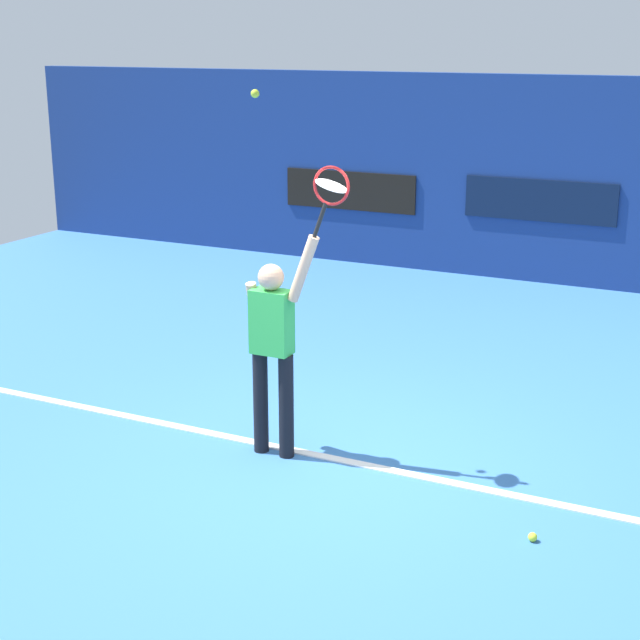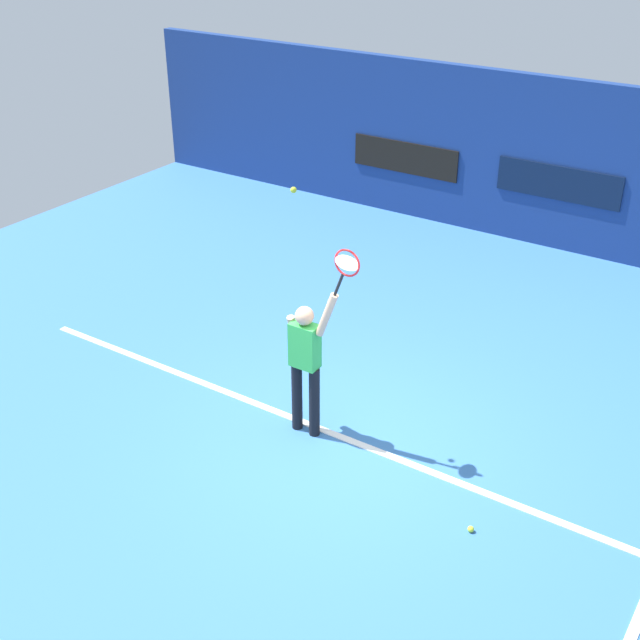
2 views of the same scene
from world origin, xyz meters
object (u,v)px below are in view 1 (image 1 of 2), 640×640
tennis_ball (255,94)px  spare_ball (533,537)px  tennis_player (273,343)px  tennis_racket (330,190)px

tennis_ball → spare_ball: bearing=-10.9°
tennis_player → spare_ball: tennis_player is taller
tennis_player → spare_ball: (2.40, -0.52, -0.98)m
tennis_player → tennis_racket: (0.53, -0.00, 1.33)m
spare_ball → tennis_racket: bearing=164.5°
tennis_ball → spare_ball: (2.51, -0.48, -3.02)m
tennis_player → tennis_racket: bearing=-0.5°
tennis_racket → spare_ball: 3.01m
spare_ball → tennis_player: bearing=167.7°
tennis_ball → tennis_player: bearing=19.8°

